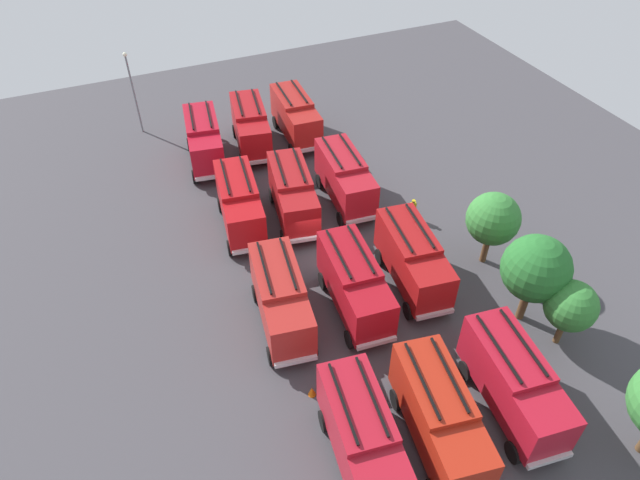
% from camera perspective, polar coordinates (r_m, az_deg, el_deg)
% --- Properties ---
extents(ground_plane, '(65.82, 65.82, 0.00)m').
position_cam_1_polar(ground_plane, '(38.20, 0.00, -1.57)').
color(ground_plane, '#423F44').
extents(fire_truck_0, '(7.49, 3.66, 3.88)m').
position_cam_1_polar(fire_truck_0, '(46.90, -11.65, 9.90)').
color(fire_truck_0, '#AB1020').
rests_on(fire_truck_0, ground).
extents(fire_truck_1, '(7.48, 3.58, 3.88)m').
position_cam_1_polar(fire_truck_1, '(39.51, -8.13, 3.72)').
color(fire_truck_1, '#AD1015').
rests_on(fire_truck_1, ground).
extents(fire_truck_2, '(7.48, 3.62, 3.88)m').
position_cam_1_polar(fire_truck_2, '(32.59, -3.96, -5.88)').
color(fire_truck_2, '#A4221E').
rests_on(fire_truck_2, ground).
extents(fire_truck_3, '(7.46, 3.51, 3.88)m').
position_cam_1_polar(fire_truck_3, '(27.45, 4.37, -19.36)').
color(fire_truck_3, '#A51523').
rests_on(fire_truck_3, ground).
extents(fire_truck_4, '(7.52, 3.76, 3.88)m').
position_cam_1_polar(fire_truck_4, '(48.16, -7.03, 11.36)').
color(fire_truck_4, '#A01217').
rests_on(fire_truck_4, ground).
extents(fire_truck_5, '(7.52, 3.79, 3.88)m').
position_cam_1_polar(fire_truck_5, '(40.01, -2.76, 4.70)').
color(fire_truck_5, maroon).
rests_on(fire_truck_5, ground).
extents(fire_truck_6, '(7.40, 3.31, 3.88)m').
position_cam_1_polar(fire_truck_6, '(33.39, 3.51, -4.39)').
color(fire_truck_6, maroon).
rests_on(fire_truck_6, ground).
extents(fire_truck_7, '(7.50, 3.68, 3.88)m').
position_cam_1_polar(fire_truck_7, '(28.54, 11.99, -16.95)').
color(fire_truck_7, '#A62212').
rests_on(fire_truck_7, ground).
extents(fire_truck_8, '(7.34, 3.14, 3.88)m').
position_cam_1_polar(fire_truck_8, '(49.37, -2.48, 12.45)').
color(fire_truck_8, '#A21D19').
rests_on(fire_truck_8, ground).
extents(fire_truck_9, '(7.40, 3.30, 3.88)m').
position_cam_1_polar(fire_truck_9, '(41.63, 2.53, 6.35)').
color(fire_truck_9, '#A91722').
rests_on(fire_truck_9, ground).
extents(fire_truck_10, '(7.46, 3.53, 3.88)m').
position_cam_1_polar(fire_truck_10, '(35.33, 9.37, -1.84)').
color(fire_truck_10, maroon).
rests_on(fire_truck_10, ground).
extents(fire_truck_11, '(7.44, 3.46, 3.88)m').
position_cam_1_polar(fire_truck_11, '(30.57, 19.04, -13.39)').
color(fire_truck_11, '#A61323').
rests_on(fire_truck_11, ground).
extents(firefighter_0, '(0.32, 0.46, 1.64)m').
position_cam_1_polar(firefighter_0, '(41.18, 9.36, 3.17)').
color(firefighter_0, black).
rests_on(firefighter_0, ground).
extents(firefighter_1, '(0.44, 0.28, 1.73)m').
position_cam_1_polar(firefighter_1, '(44.13, -7.77, 6.37)').
color(firefighter_1, black).
rests_on(firefighter_1, ground).
extents(firefighter_2, '(0.39, 0.48, 1.61)m').
position_cam_1_polar(firefighter_2, '(51.22, -11.28, 11.19)').
color(firefighter_2, black).
rests_on(firefighter_2, ground).
extents(tree_0, '(3.42, 3.42, 5.30)m').
position_cam_1_polar(tree_0, '(37.14, 17.10, 2.04)').
color(tree_0, brown).
rests_on(tree_0, ground).
extents(tree_1, '(3.89, 3.89, 6.04)m').
position_cam_1_polar(tree_1, '(33.70, 20.99, -2.73)').
color(tree_1, brown).
rests_on(tree_1, ground).
extents(tree_2, '(2.91, 2.91, 4.51)m').
position_cam_1_polar(tree_2, '(33.82, 24.03, -6.12)').
color(tree_2, brown).
rests_on(tree_2, ground).
extents(traffic_cone_0, '(0.48, 0.48, 0.68)m').
position_cam_1_polar(traffic_cone_0, '(42.76, 5.11, 4.28)').
color(traffic_cone_0, '#F2600C').
rests_on(traffic_cone_0, ground).
extents(traffic_cone_1, '(0.43, 0.43, 0.61)m').
position_cam_1_polar(traffic_cone_1, '(30.90, -0.82, -15.04)').
color(traffic_cone_1, '#F2600C').
rests_on(traffic_cone_1, ground).
extents(traffic_cone_2, '(0.44, 0.44, 0.63)m').
position_cam_1_polar(traffic_cone_2, '(38.85, 10.86, -0.98)').
color(traffic_cone_2, '#F2600C').
rests_on(traffic_cone_2, ground).
extents(lamppost, '(0.36, 0.36, 7.29)m').
position_cam_1_polar(lamppost, '(51.80, -18.42, 14.42)').
color(lamppost, slate).
rests_on(lamppost, ground).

